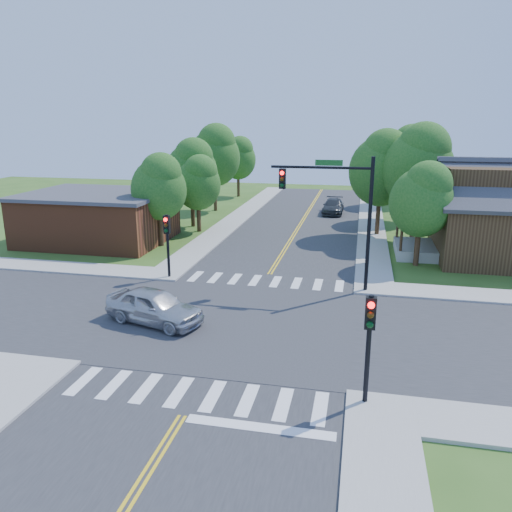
% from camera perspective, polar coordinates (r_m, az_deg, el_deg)
% --- Properties ---
extents(ground, '(100.00, 100.00, 0.00)m').
position_cam_1_polar(ground, '(22.96, -1.89, -7.75)').
color(ground, '#31571B').
rests_on(ground, ground).
extents(road_ns, '(10.00, 90.00, 0.04)m').
position_cam_1_polar(road_ns, '(22.95, -1.90, -7.71)').
color(road_ns, '#2D2D30').
rests_on(road_ns, ground).
extents(road_ew, '(90.00, 10.00, 0.04)m').
position_cam_1_polar(road_ew, '(22.95, -1.90, -7.69)').
color(road_ew, '#2D2D30').
rests_on(road_ew, ground).
extents(intersection_patch, '(10.20, 10.20, 0.06)m').
position_cam_1_polar(intersection_patch, '(22.96, -1.89, -7.75)').
color(intersection_patch, '#2D2D30').
rests_on(intersection_patch, ground).
extents(sidewalk_nw, '(40.00, 40.00, 0.14)m').
position_cam_1_polar(sidewalk_nw, '(42.84, -17.59, 2.66)').
color(sidewalk_nw, '#9E9B93').
rests_on(sidewalk_nw, ground).
extents(crosswalk_north, '(8.85, 2.00, 0.01)m').
position_cam_1_polar(crosswalk_north, '(28.61, 1.08, -2.87)').
color(crosswalk_north, white).
rests_on(crosswalk_north, ground).
extents(crosswalk_south, '(8.85, 2.00, 0.01)m').
position_cam_1_polar(crosswalk_south, '(17.63, -6.90, -15.37)').
color(crosswalk_south, white).
rests_on(crosswalk_south, ground).
extents(centerline, '(0.30, 90.00, 0.01)m').
position_cam_1_polar(centerline, '(22.94, -1.90, -7.65)').
color(centerline, yellow).
rests_on(centerline, ground).
extents(stop_bar, '(4.60, 0.45, 0.09)m').
position_cam_1_polar(stop_bar, '(15.95, 0.43, -19.12)').
color(stop_bar, white).
rests_on(stop_bar, ground).
extents(signal_mast_ne, '(5.30, 0.42, 7.20)m').
position_cam_1_polar(signal_mast_ne, '(26.42, 9.29, 6.13)').
color(signal_mast_ne, black).
rests_on(signal_mast_ne, ground).
extents(signal_pole_se, '(0.34, 0.42, 3.80)m').
position_cam_1_polar(signal_pole_se, '(16.17, 12.84, -8.23)').
color(signal_pole_se, black).
rests_on(signal_pole_se, ground).
extents(signal_pole_nw, '(0.34, 0.42, 3.80)m').
position_cam_1_polar(signal_pole_nw, '(28.88, -10.12, 2.46)').
color(signal_pole_nw, black).
rests_on(signal_pole_nw, ground).
extents(building_nw, '(10.40, 8.40, 3.73)m').
position_cam_1_polar(building_nw, '(39.47, -17.59, 4.31)').
color(building_nw, brown).
rests_on(building_nw, ground).
extents(tree_e_a, '(3.90, 3.70, 6.62)m').
position_cam_1_polar(tree_e_a, '(32.41, 18.54, 6.32)').
color(tree_e_a, '#382314').
rests_on(tree_e_a, ground).
extents(tree_e_b, '(5.21, 4.95, 8.85)m').
position_cam_1_polar(tree_e_b, '(38.72, 18.14, 9.93)').
color(tree_e_b, '#382314').
rests_on(tree_e_b, ground).
extents(tree_e_c, '(5.06, 4.81, 8.60)m').
position_cam_1_polar(tree_e_c, '(46.67, 17.02, 10.64)').
color(tree_e_c, '#382314').
rests_on(tree_e_c, ground).
extents(tree_e_d, '(4.82, 4.57, 8.19)m').
position_cam_1_polar(tree_e_d, '(55.48, 16.60, 11.06)').
color(tree_e_d, '#382314').
rests_on(tree_e_d, ground).
extents(tree_w_a, '(3.99, 3.79, 6.78)m').
position_cam_1_polar(tree_w_a, '(36.43, -10.98, 7.94)').
color(tree_w_a, '#382314').
rests_on(tree_w_a, ground).
extents(tree_w_b, '(4.44, 4.22, 7.55)m').
position_cam_1_polar(tree_w_b, '(42.80, -7.32, 9.87)').
color(tree_w_b, '#382314').
rests_on(tree_w_b, ground).
extents(tree_w_c, '(5.07, 4.82, 8.62)m').
position_cam_1_polar(tree_w_c, '(50.13, -4.71, 11.56)').
color(tree_w_c, '#382314').
rests_on(tree_w_c, ground).
extents(tree_w_d, '(4.17, 3.96, 7.08)m').
position_cam_1_polar(tree_w_d, '(59.49, -1.99, 11.24)').
color(tree_w_d, '#382314').
rests_on(tree_w_d, ground).
extents(tree_house, '(4.91, 4.66, 8.35)m').
position_cam_1_polar(tree_house, '(40.12, 14.24, 9.91)').
color(tree_house, '#382314').
rests_on(tree_house, ground).
extents(tree_bldg, '(3.71, 3.52, 6.30)m').
position_cam_1_polar(tree_bldg, '(40.82, -6.60, 8.46)').
color(tree_bldg, '#382314').
rests_on(tree_bldg, ground).
extents(car_silver, '(4.45, 5.72, 1.60)m').
position_cam_1_polar(car_silver, '(23.17, -11.56, -5.72)').
color(car_silver, '#BABCC2').
rests_on(car_silver, ground).
extents(car_dgrey, '(1.99, 4.79, 1.38)m').
position_cam_1_polar(car_dgrey, '(49.44, 8.81, 5.58)').
color(car_dgrey, '#333638').
rests_on(car_dgrey, ground).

